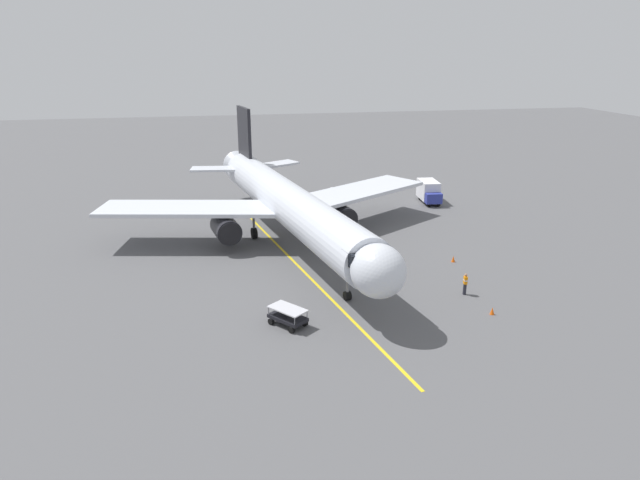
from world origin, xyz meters
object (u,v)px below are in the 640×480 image
Objects in this scene: ground_crew_marshaller at (465,284)px; box_truck_starboard_side at (429,191)px; baggage_cart_portside at (335,195)px; safety_cone_nose_right at (492,311)px; baggage_cart_near_nose at (288,316)px; airplane at (287,204)px; safety_cone_nose_left at (453,259)px.

box_truck_starboard_side is (-7.57, -26.05, 0.50)m from ground_crew_marshaller.
baggage_cart_portside is 5.28× the size of safety_cone_nose_right.
safety_cone_nose_right is (-14.40, 1.29, -0.38)m from baggage_cart_near_nose.
baggage_cart_near_nose is at bearing 81.47° from airplane.
baggage_cart_portside is 5.28× the size of safety_cone_nose_left.
baggage_cart_near_nose is 33.72m from baggage_cart_portside.
safety_cone_nose_left is (-16.04, -8.94, -0.38)m from baggage_cart_near_nose.
ground_crew_marshaller is 3.66m from safety_cone_nose_right.
baggage_cart_near_nose and baggage_cart_portside have the same top height.
baggage_cart_portside is at bearing -108.47° from baggage_cart_near_nose.
airplane reaches higher than baggage_cart_portside.
baggage_cart_portside reaches higher than safety_cone_nose_right.
box_truck_starboard_side is at bearing -106.21° from ground_crew_marshaller.
baggage_cart_portside is at bearing -83.67° from ground_crew_marshaller.
baggage_cart_portside is 0.61× the size of box_truck_starboard_side.
airplane is 17.67m from baggage_cart_portside.
airplane is 16.03m from safety_cone_nose_left.
box_truck_starboard_side reaches higher than safety_cone_nose_right.
airplane is 18.66m from ground_crew_marshaller.
airplane reaches higher than safety_cone_nose_left.
box_truck_starboard_side reaches higher than baggage_cart_portside.
box_truck_starboard_side is (-21.55, -28.35, 0.73)m from baggage_cart_near_nose.
safety_cone_nose_left and safety_cone_nose_right have the same top height.
baggage_cart_near_nose is (13.98, 2.30, -0.23)m from ground_crew_marshaller.
box_truck_starboard_side is at bearing -105.84° from safety_cone_nose_left.
safety_cone_nose_left is at bearing -99.14° from safety_cone_nose_right.
baggage_cart_portside is (3.29, -29.69, -0.23)m from ground_crew_marshaller.
ground_crew_marshaller is at bearing 96.33° from baggage_cart_portside.
box_truck_starboard_side is 20.21m from safety_cone_nose_left.
ground_crew_marshaller reaches higher than baggage_cart_portside.
ground_crew_marshaller is at bearing 128.58° from airplane.
box_truck_starboard_side reaches higher than baggage_cart_near_nose.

